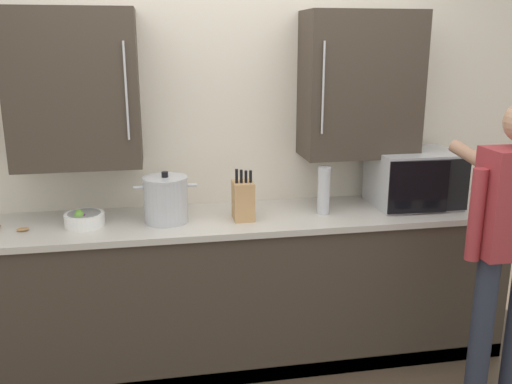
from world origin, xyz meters
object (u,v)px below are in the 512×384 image
(fruit_bowl, at_px, (84,219))
(wooden_spoon, at_px, (11,230))
(person_figure, at_px, (510,234))
(stock_pot, at_px, (166,199))
(knife_block, at_px, (243,200))
(microwave_oven, at_px, (411,178))
(thermos_flask, at_px, (324,190))

(fruit_bowl, height_order, wooden_spoon, fruit_bowl)
(wooden_spoon, distance_m, person_figure, 2.51)
(stock_pot, bearing_deg, knife_block, -4.32)
(knife_block, bearing_deg, microwave_oven, 5.06)
(knife_block, height_order, person_figure, person_figure)
(wooden_spoon, bearing_deg, knife_block, -0.02)
(microwave_oven, xyz_separation_m, fruit_bowl, (-1.89, -0.06, -0.12))
(knife_block, relative_size, person_figure, 0.18)
(fruit_bowl, bearing_deg, microwave_oven, 1.74)
(stock_pot, xyz_separation_m, thermos_flask, (0.89, -0.02, 0.01))
(thermos_flask, xyz_separation_m, knife_block, (-0.47, -0.02, -0.03))
(thermos_flask, bearing_deg, fruit_bowl, 179.24)
(knife_block, bearing_deg, stock_pot, 175.68)
(wooden_spoon, distance_m, thermos_flask, 1.70)
(microwave_oven, xyz_separation_m, thermos_flask, (-0.57, -0.07, -0.03))
(stock_pot, height_order, knife_block, knife_block)
(stock_pot, bearing_deg, fruit_bowl, 179.69)
(wooden_spoon, bearing_deg, stock_pot, 2.23)
(thermos_flask, bearing_deg, stock_pot, 179.02)
(microwave_oven, bearing_deg, wooden_spoon, -177.69)
(wooden_spoon, height_order, knife_block, knife_block)
(microwave_oven, height_order, person_figure, person_figure)
(microwave_oven, bearing_deg, knife_block, -174.94)
(microwave_oven, bearing_deg, thermos_flask, -172.45)
(wooden_spoon, height_order, person_figure, person_figure)
(microwave_oven, distance_m, wooden_spoon, 2.27)
(stock_pot, relative_size, knife_block, 1.16)
(stock_pot, distance_m, person_figure, 1.76)
(microwave_oven, xyz_separation_m, wooden_spoon, (-2.26, -0.09, -0.16))
(wooden_spoon, height_order, thermos_flask, thermos_flask)
(microwave_oven, bearing_deg, stock_pot, -177.65)
(microwave_oven, distance_m, stock_pot, 1.46)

